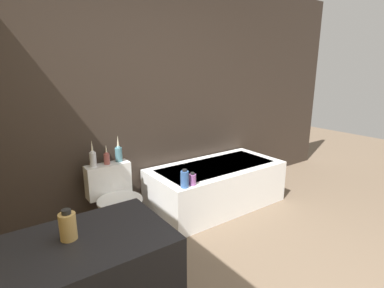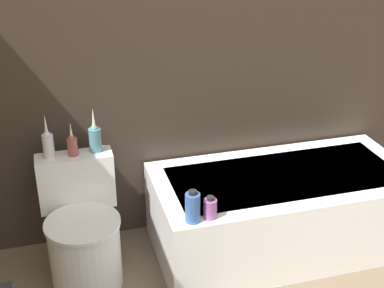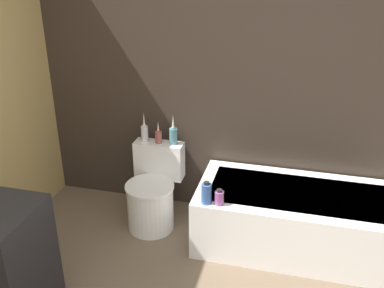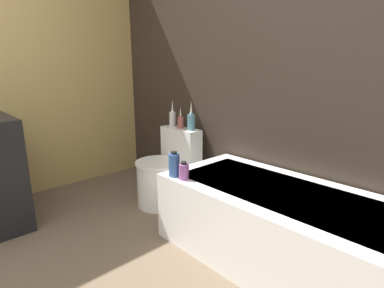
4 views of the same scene
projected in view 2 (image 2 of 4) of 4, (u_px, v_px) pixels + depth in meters
wall_back_tiled at (145, 34)px, 3.06m from camera, size 6.40×0.06×2.60m
bathtub at (282, 210)px, 3.32m from camera, size 1.57×0.77×0.50m
toilet at (83, 234)px, 3.02m from camera, size 0.43×0.56×0.69m
vase_gold at (48, 143)px, 2.96m from camera, size 0.06×0.06×0.26m
vase_silver at (72, 144)px, 2.99m from camera, size 0.06×0.06×0.20m
vase_bronze at (95, 137)px, 3.03m from camera, size 0.07×0.07×0.27m
shampoo_bottle_tall at (193, 207)px, 2.73m from camera, size 0.08×0.08×0.18m
shampoo_bottle_short at (210, 208)px, 2.78m from camera, size 0.07×0.07×0.13m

